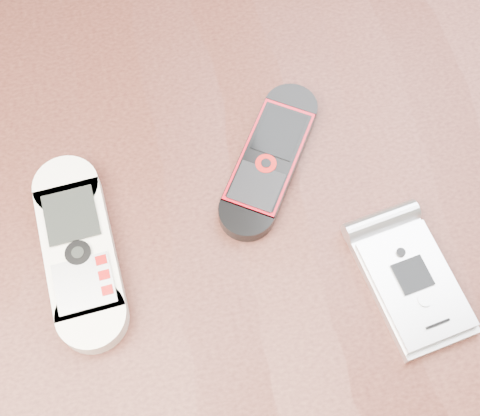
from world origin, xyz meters
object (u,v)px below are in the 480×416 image
at_px(motorola_razr, 412,282).
at_px(nokia_white, 79,250).
at_px(nokia_black_red, 269,159).
at_px(table, 235,261).

bearing_deg(motorola_razr, nokia_white, 153.18).
height_order(nokia_black_red, motorola_razr, motorola_razr).
bearing_deg(nokia_white, nokia_black_red, 12.71).
bearing_deg(motorola_razr, nokia_black_red, 113.80).
height_order(nokia_white, motorola_razr, same).
relative_size(nokia_white, nokia_black_red, 1.09).
bearing_deg(nokia_black_red, motorola_razr, -23.87).
bearing_deg(table, motorola_razr, -35.35).
distance_m(table, motorola_razr, 0.18).
relative_size(nokia_black_red, motorola_razr, 1.26).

